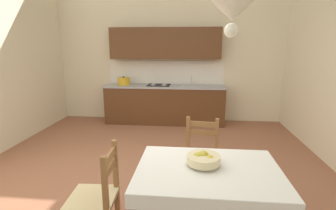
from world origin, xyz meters
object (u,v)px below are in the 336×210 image
dining_chair_kitchen_side (200,159)px  fruit_bowl (203,159)px  kitchen_cabinetry (165,87)px  dining_table (208,183)px  dining_chair_tv_side (97,197)px  pendant_lamp (232,12)px

dining_chair_kitchen_side → fruit_bowl: dining_chair_kitchen_side is taller
kitchen_cabinetry → dining_chair_kitchen_side: size_ratio=3.00×
dining_table → dining_chair_kitchen_side: size_ratio=1.35×
kitchen_cabinetry → dining_chair_kitchen_side: kitchen_cabinetry is taller
kitchen_cabinetry → fruit_bowl: bearing=-78.5°
dining_table → dining_chair_tv_side: (-1.01, -0.05, -0.17)m
dining_chair_tv_side → pendant_lamp: size_ratio=1.16×
dining_table → kitchen_cabinetry: bearing=101.9°
dining_chair_tv_side → fruit_bowl: bearing=6.5°
dining_table → pendant_lamp: (0.13, -0.04, 1.42)m
dining_chair_kitchen_side → pendant_lamp: 1.84m
fruit_bowl → pendant_lamp: bearing=-32.1°
dining_table → fruit_bowl: (-0.04, 0.06, 0.20)m
dining_table → pendant_lamp: 1.43m
dining_chair_kitchen_side → dining_chair_tv_side: 1.33m
kitchen_cabinetry → pendant_lamp: size_ratio=3.46×
dining_chair_kitchen_side → pendant_lamp: size_ratio=1.16×
dining_chair_kitchen_side → pendant_lamp: bearing=-79.7°
dining_chair_kitchen_side → dining_chair_tv_side: bearing=-136.8°
dining_table → pendant_lamp: size_ratio=1.56×
kitchen_cabinetry → dining_chair_kitchen_side: (0.77, -2.96, -0.41)m
fruit_bowl → pendant_lamp: size_ratio=0.37×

